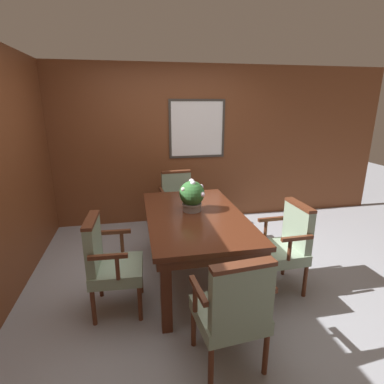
{
  "coord_description": "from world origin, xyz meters",
  "views": [
    {
      "loc": [
        -0.61,
        -2.81,
        1.88
      ],
      "look_at": [
        -0.01,
        0.24,
        0.95
      ],
      "focal_mm": 28.0,
      "sensor_mm": 36.0,
      "label": 1
    }
  ],
  "objects_px": {
    "chair_head_near": "(233,308)",
    "chair_left_near": "(109,260)",
    "potted_plant": "(192,195)",
    "chair_head_far": "(178,200)",
    "chair_right_near": "(286,243)",
    "dining_table": "(195,223)"
  },
  "relations": [
    {
      "from": "chair_left_near",
      "to": "chair_head_near",
      "type": "xyz_separation_m",
      "value": [
        0.9,
        -0.85,
        0.0
      ]
    },
    {
      "from": "chair_head_near",
      "to": "potted_plant",
      "type": "xyz_separation_m",
      "value": [
        -0.03,
        1.34,
        0.42
      ]
    },
    {
      "from": "potted_plant",
      "to": "chair_left_near",
      "type": "bearing_deg",
      "value": -150.66
    },
    {
      "from": "chair_right_near",
      "to": "potted_plant",
      "type": "xyz_separation_m",
      "value": [
        -0.88,
        0.47,
        0.42
      ]
    },
    {
      "from": "chair_head_far",
      "to": "chair_head_near",
      "type": "height_order",
      "value": "same"
    },
    {
      "from": "dining_table",
      "to": "chair_right_near",
      "type": "relative_size",
      "value": 1.89
    },
    {
      "from": "dining_table",
      "to": "chair_head_far",
      "type": "bearing_deg",
      "value": 89.69
    },
    {
      "from": "chair_head_far",
      "to": "potted_plant",
      "type": "xyz_separation_m",
      "value": [
        -0.01,
        -1.14,
        0.42
      ]
    },
    {
      "from": "chair_left_near",
      "to": "chair_head_near",
      "type": "bearing_deg",
      "value": -130.54
    },
    {
      "from": "potted_plant",
      "to": "chair_head_far",
      "type": "bearing_deg",
      "value": 89.25
    },
    {
      "from": "dining_table",
      "to": "chair_head_far",
      "type": "height_order",
      "value": "chair_head_far"
    },
    {
      "from": "dining_table",
      "to": "chair_head_far",
      "type": "distance_m",
      "value": 1.25
    },
    {
      "from": "chair_right_near",
      "to": "chair_head_near",
      "type": "bearing_deg",
      "value": -46.51
    },
    {
      "from": "dining_table",
      "to": "chair_left_near",
      "type": "relative_size",
      "value": 1.89
    },
    {
      "from": "chair_head_far",
      "to": "chair_right_near",
      "type": "xyz_separation_m",
      "value": [
        0.87,
        -1.61,
        0.0
      ]
    },
    {
      "from": "dining_table",
      "to": "chair_left_near",
      "type": "height_order",
      "value": "chair_left_near"
    },
    {
      "from": "chair_head_near",
      "to": "potted_plant",
      "type": "bearing_deg",
      "value": -94.17
    },
    {
      "from": "dining_table",
      "to": "chair_right_near",
      "type": "xyz_separation_m",
      "value": [
        0.88,
        -0.36,
        -0.15
      ]
    },
    {
      "from": "chair_right_near",
      "to": "chair_head_near",
      "type": "relative_size",
      "value": 1.0
    },
    {
      "from": "chair_left_near",
      "to": "potted_plant",
      "type": "height_order",
      "value": "potted_plant"
    },
    {
      "from": "chair_right_near",
      "to": "chair_left_near",
      "type": "height_order",
      "value": "same"
    },
    {
      "from": "chair_head_near",
      "to": "chair_left_near",
      "type": "bearing_deg",
      "value": -48.74
    }
  ]
}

